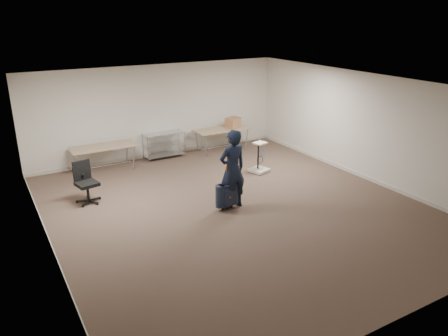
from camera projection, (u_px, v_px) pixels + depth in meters
ground at (235, 208)px, 10.05m from camera, size 9.00×9.00×0.00m
room_shell at (207, 186)px, 11.16m from camera, size 8.00×9.00×9.00m
folding_table_left at (104, 148)px, 12.15m from camera, size 1.80×0.75×0.73m
folding_table_right at (222, 130)px, 13.93m from camera, size 1.80×0.75×0.73m
wire_shelf at (164, 144)px, 13.32m from camera, size 1.22×0.47×0.80m
person at (232, 169)px, 9.79m from camera, size 0.70×0.48×1.84m
suitcase at (227, 195)px, 9.87m from camera, size 0.39×0.25×1.03m
office_chair at (87, 190)px, 10.26m from camera, size 0.60×0.60×0.99m
equipment_cart at (259, 164)px, 12.20m from camera, size 0.58×0.58×0.87m
cardboard_box at (233, 123)px, 13.99m from camera, size 0.53×0.47×0.33m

